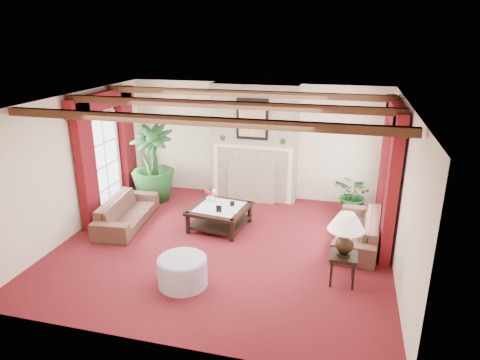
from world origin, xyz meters
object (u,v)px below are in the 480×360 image
(sofa_left, at_px, (126,208))
(ottoman, at_px, (183,272))
(sofa_right, at_px, (358,225))
(potted_palm, at_px, (154,180))
(coffee_table, at_px, (220,217))
(side_table, at_px, (342,269))

(sofa_left, height_order, ottoman, sofa_left)
(sofa_right, distance_m, ottoman, 3.40)
(ottoman, bearing_deg, potted_palm, 121.71)
(sofa_right, distance_m, potted_palm, 4.78)
(sofa_left, bearing_deg, potted_palm, -4.39)
(sofa_left, relative_size, coffee_table, 1.79)
(sofa_right, height_order, potted_palm, potted_palm)
(sofa_right, distance_m, side_table, 1.46)
(sofa_right, relative_size, potted_palm, 1.09)
(sofa_right, xyz_separation_m, potted_palm, (-4.65, 1.11, 0.12))
(sofa_left, distance_m, sofa_right, 4.61)
(side_table, height_order, ottoman, side_table)
(coffee_table, height_order, side_table, side_table)
(sofa_right, distance_m, coffee_table, 2.71)
(potted_palm, height_order, ottoman, potted_palm)
(sofa_left, distance_m, potted_palm, 1.42)
(sofa_right, bearing_deg, sofa_left, -81.54)
(sofa_left, height_order, potted_palm, potted_palm)
(side_table, bearing_deg, coffee_table, 149.48)
(sofa_left, height_order, side_table, sofa_left)
(potted_palm, distance_m, side_table, 5.10)
(potted_palm, bearing_deg, ottoman, -58.29)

